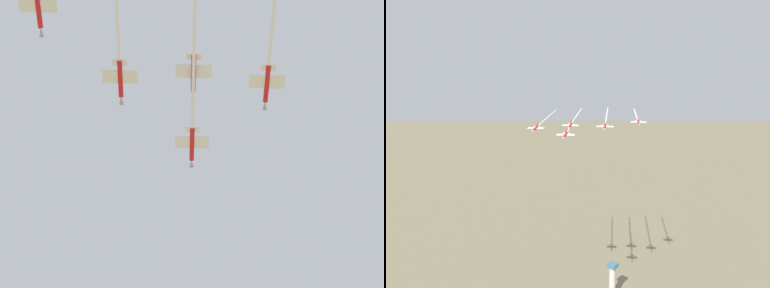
# 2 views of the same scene
# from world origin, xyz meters

# --- Properties ---
(jet_lead) EXTENTS (48.45, 31.04, 2.44)m
(jet_lead) POSITION_xyz_m (-28.23, -0.87, 128.88)
(jet_lead) COLOR red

